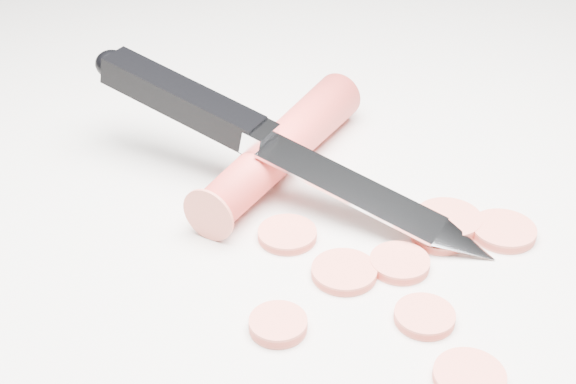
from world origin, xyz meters
name	(u,v)px	position (x,y,z in m)	size (l,w,h in m)	color
ground	(347,217)	(0.00, 0.00, 0.00)	(2.40, 2.40, 0.00)	silver
carrot	(282,148)	(-0.01, 0.07, 0.02)	(0.03, 0.03, 0.18)	red
carrot_slice_0	(344,272)	(-0.03, -0.05, 0.00)	(0.04, 0.04, 0.01)	#E2634F
carrot_slice_1	(439,236)	(0.04, -0.04, 0.00)	(0.03, 0.03, 0.01)	#E2634F
carrot_slice_2	(448,220)	(0.05, -0.04, 0.00)	(0.04, 0.04, 0.01)	#E2634F
carrot_slice_3	(425,316)	(-0.01, -0.10, 0.00)	(0.03, 0.03, 0.01)	#E2634F
carrot_slice_4	(503,231)	(0.08, -0.06, 0.00)	(0.04, 0.04, 0.01)	#E2634F
carrot_slice_5	(287,234)	(-0.04, 0.00, 0.00)	(0.04, 0.04, 0.01)	#E2634F
carrot_slice_6	(469,377)	(-0.02, -0.15, 0.00)	(0.04, 0.04, 0.01)	#E2634F
carrot_slice_7	(278,324)	(-0.08, -0.07, 0.00)	(0.03, 0.03, 0.01)	#E2634F
carrot_slice_8	(400,263)	(0.00, -0.06, 0.00)	(0.03, 0.03, 0.01)	#E2634F
kitchen_knife	(282,144)	(-0.02, 0.04, 0.04)	(0.19, 0.26, 0.07)	silver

